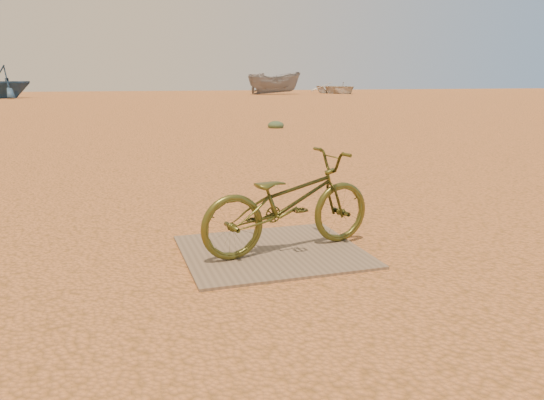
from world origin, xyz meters
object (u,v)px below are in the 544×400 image
object	(u,v)px
plywood_board	(272,251)
bicycle	(289,202)
boat_mid_right	(275,83)
boat_far_right	(337,88)
boat_far_left	(1,82)

from	to	relation	value
plywood_board	bicycle	size ratio (longest dim) A/B	0.94
boat_mid_right	bicycle	bearing A→B (deg)	156.33
plywood_board	bicycle	xyz separation A→B (m)	(0.13, -0.02, 0.41)
plywood_board	boat_far_right	bearing A→B (deg)	64.80
boat_far_right	boat_far_left	bearing A→B (deg)	179.34
plywood_board	boat_far_left	xyz separation A→B (m)	(-7.98, 39.24, 1.17)
plywood_board	boat_far_left	bearing A→B (deg)	101.50
boat_far_left	plywood_board	bearing A→B (deg)	-27.93
boat_far_left	boat_far_right	bearing A→B (deg)	59.16
boat_far_right	bicycle	bearing A→B (deg)	-124.29
boat_far_right	boat_mid_right	bearing A→B (deg)	178.18
bicycle	boat_far_right	distance (m)	48.08
bicycle	boat_far_left	bearing A→B (deg)	0.99
bicycle	boat_far_left	distance (m)	40.10
bicycle	plywood_board	bearing A→B (deg)	69.33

